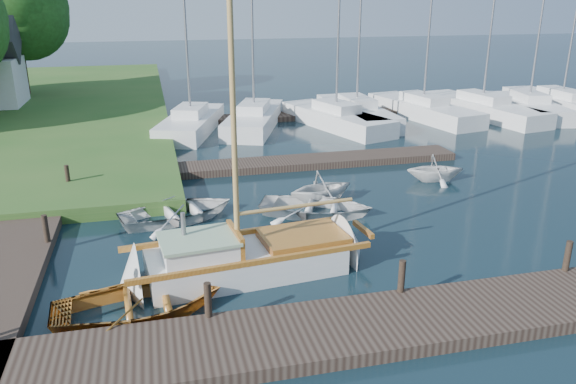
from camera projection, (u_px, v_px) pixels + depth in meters
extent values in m
plane|color=black|center=(288.00, 228.00, 17.52)|extent=(160.00, 160.00, 0.00)
cube|color=black|center=(355.00, 329.00, 11.98)|extent=(18.00, 2.20, 0.30)
cube|color=black|center=(24.00, 223.00, 17.51)|extent=(2.20, 18.00, 0.30)
cube|color=black|center=(297.00, 163.00, 23.88)|extent=(14.00, 1.60, 0.30)
cube|color=black|center=(384.00, 112.00, 34.39)|extent=(30.00, 1.60, 0.30)
cylinder|color=black|center=(208.00, 300.00, 12.03)|extent=(0.16, 0.16, 0.80)
cylinder|color=black|center=(402.00, 276.00, 13.05)|extent=(0.16, 0.16, 0.80)
cylinder|color=black|center=(568.00, 256.00, 14.06)|extent=(0.16, 0.16, 0.80)
cylinder|color=black|center=(46.00, 229.00, 15.72)|extent=(0.16, 0.16, 0.80)
cylinder|color=black|center=(68.00, 176.00, 20.30)|extent=(0.16, 0.16, 0.80)
cube|color=silver|center=(246.00, 265.00, 14.63)|extent=(5.19, 2.53, 0.90)
cone|color=silver|center=(351.00, 248.00, 15.61)|extent=(1.50, 2.09, 1.96)
cone|color=silver|center=(129.00, 284.00, 13.68)|extent=(1.21, 2.06, 1.96)
cube|color=brown|center=(236.00, 233.00, 15.29)|extent=(6.18, 0.79, 0.14)
cube|color=brown|center=(256.00, 262.00, 13.63)|extent=(6.18, 0.79, 0.14)
cube|color=brown|center=(363.00, 229.00, 15.56)|extent=(0.24, 1.11, 0.14)
cube|color=silver|center=(199.00, 248.00, 14.02)|extent=(1.94, 1.59, 0.44)
cube|color=#96B792|center=(198.00, 239.00, 13.94)|extent=(2.05, 1.70, 0.08)
cube|color=brown|center=(236.00, 240.00, 14.30)|extent=(0.27, 1.40, 0.60)
cylinder|color=slate|center=(183.00, 224.00, 14.00)|extent=(0.12, 0.12, 0.60)
cube|color=brown|center=(303.00, 237.00, 14.96)|extent=(2.35, 1.73, 0.20)
cylinder|color=#A88242|center=(232.00, 86.00, 13.03)|extent=(0.14, 0.14, 8.40)
cylinder|color=#A88242|center=(296.00, 206.00, 14.60)|extent=(3.19, 0.44, 0.10)
imported|color=brown|center=(138.00, 299.00, 12.66)|extent=(3.99, 3.00, 0.78)
imported|color=silver|center=(178.00, 208.00, 18.09)|extent=(4.26, 3.52, 0.77)
imported|color=silver|center=(322.00, 185.00, 19.52)|extent=(2.85, 2.61, 1.27)
imported|color=silver|center=(316.00, 204.00, 18.46)|extent=(4.44, 3.91, 0.76)
imported|color=silver|center=(436.00, 167.00, 21.83)|extent=(2.50, 2.26, 1.16)
cube|color=silver|center=(191.00, 124.00, 29.70)|extent=(4.32, 7.43, 0.90)
cube|color=silver|center=(190.00, 111.00, 29.46)|extent=(2.11, 2.80, 0.50)
cylinder|color=slate|center=(185.00, 23.00, 27.99)|extent=(0.12, 0.12, 9.39)
cube|color=silver|center=(254.00, 119.00, 30.74)|extent=(4.75, 7.97, 0.90)
cube|color=silver|center=(254.00, 107.00, 30.51)|extent=(2.25, 3.01, 0.50)
cylinder|color=slate|center=(252.00, 28.00, 29.14)|extent=(0.12, 0.12, 8.78)
cube|color=silver|center=(336.00, 119.00, 30.85)|extent=(4.51, 8.14, 0.90)
cube|color=silver|center=(336.00, 106.00, 30.62)|extent=(2.18, 3.04, 0.50)
cylinder|color=slate|center=(339.00, 5.00, 28.88)|extent=(0.12, 0.12, 11.00)
cube|color=silver|center=(356.00, 113.00, 32.40)|extent=(2.31, 8.37, 0.90)
cube|color=silver|center=(357.00, 101.00, 32.17)|extent=(1.44, 2.94, 0.50)
cylinder|color=slate|center=(361.00, 1.00, 30.36)|extent=(0.12, 0.12, 11.41)
cube|color=silver|center=(423.00, 110.00, 33.25)|extent=(3.84, 8.77, 0.90)
cube|color=silver|center=(424.00, 98.00, 33.02)|extent=(1.96, 3.19, 0.50)
cylinder|color=slate|center=(431.00, 14.00, 31.46)|extent=(0.12, 0.12, 9.93)
cube|color=silver|center=(482.00, 109.00, 33.66)|extent=(3.73, 9.28, 0.90)
cube|color=silver|center=(483.00, 97.00, 33.43)|extent=(1.93, 3.36, 0.50)
cylinder|color=slate|center=(493.00, 14.00, 31.87)|extent=(0.12, 0.12, 9.92)
cube|color=silver|center=(528.00, 108.00, 33.91)|extent=(3.49, 7.53, 0.90)
cube|color=silver|center=(530.00, 96.00, 33.68)|extent=(1.84, 2.75, 0.50)
cylinder|color=slate|center=(541.00, 17.00, 32.17)|extent=(0.12, 0.12, 9.60)
cube|color=silver|center=(561.00, 104.00, 35.02)|extent=(2.24, 9.30, 0.90)
cube|color=silver|center=(563.00, 93.00, 34.78)|extent=(1.41, 3.26, 0.50)
cylinder|color=#332114|center=(24.00, 67.00, 37.87)|extent=(0.36, 0.36, 3.67)
sphere|color=#1D3E13|center=(15.00, 8.00, 36.63)|extent=(6.73, 6.73, 6.73)
sphere|color=#1D3E13|center=(24.00, 16.00, 36.63)|extent=(5.71, 5.71, 5.71)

